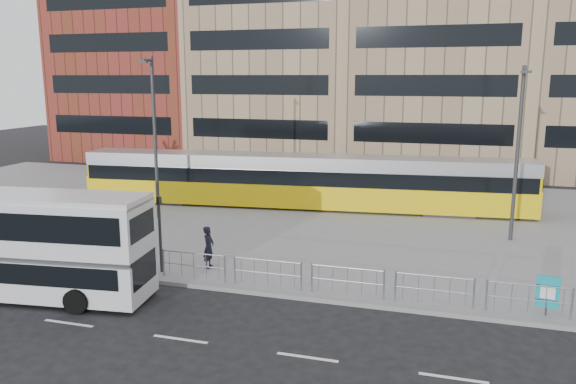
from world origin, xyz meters
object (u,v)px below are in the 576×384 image
(double_decker_bus, at_px, (18,241))
(lamp_post_west, at_px, (154,132))
(tram, at_px, (301,181))
(traffic_light_west, at_px, (160,224))
(lamp_post_east, at_px, (518,147))
(pedestrian, at_px, (209,247))
(ad_panel, at_px, (548,293))

(double_decker_bus, height_order, lamp_post_west, lamp_post_west)
(tram, relative_size, lamp_post_west, 3.05)
(traffic_light_west, xyz_separation_m, lamp_post_east, (13.89, 8.71, 2.50))
(pedestrian, distance_m, lamp_post_west, 10.11)
(ad_panel, relative_size, lamp_post_west, 0.15)
(pedestrian, xyz_separation_m, lamp_post_east, (12.27, 7.68, 3.61))
(double_decker_bus, relative_size, lamp_post_east, 1.19)
(double_decker_bus, height_order, lamp_post_east, lamp_post_east)
(pedestrian, bearing_deg, tram, -5.15)
(lamp_post_east, bearing_deg, ad_panel, -87.95)
(pedestrian, bearing_deg, double_decker_bus, 127.64)
(double_decker_bus, relative_size, pedestrian, 5.63)
(lamp_post_east, bearing_deg, double_decker_bus, -145.68)
(pedestrian, bearing_deg, traffic_light_west, 120.96)
(pedestrian, distance_m, lamp_post_east, 14.92)
(double_decker_bus, distance_m, pedestrian, 7.05)
(tram, relative_size, pedestrian, 15.41)
(pedestrian, xyz_separation_m, traffic_light_west, (-1.61, -1.02, 1.11))
(pedestrian, distance_m, traffic_light_west, 2.21)
(lamp_post_east, bearing_deg, pedestrian, -147.96)
(pedestrian, height_order, lamp_post_east, lamp_post_east)
(lamp_post_west, bearing_deg, ad_panel, -23.54)
(tram, xyz_separation_m, lamp_post_west, (-6.99, -4.74, 3.18))
(double_decker_bus, height_order, ad_panel, double_decker_bus)
(pedestrian, xyz_separation_m, lamp_post_west, (-6.23, 6.95, 3.89))
(lamp_post_west, bearing_deg, traffic_light_west, -59.96)
(ad_panel, relative_size, lamp_post_east, 0.16)
(tram, relative_size, ad_panel, 19.75)
(tram, distance_m, lamp_post_east, 12.53)
(pedestrian, relative_size, lamp_post_east, 0.21)
(traffic_light_west, bearing_deg, pedestrian, 51.48)
(traffic_light_west, bearing_deg, lamp_post_east, 51.19)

